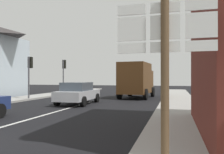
{
  "coord_description": "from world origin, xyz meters",
  "views": [
    {
      "loc": [
        5.94,
        -4.1,
        1.75
      ],
      "look_at": [
        2.06,
        10.13,
        1.82
      ],
      "focal_mm": 36.92,
      "sensor_mm": 36.0,
      "label": 1
    }
  ],
  "objects": [
    {
      "name": "route_sign_post",
      "position": [
        5.78,
        -0.11,
        2.0
      ],
      "size": [
        1.66,
        0.14,
        3.2
      ],
      "color": "brown",
      "rests_on": "ground"
    },
    {
      "name": "ground_plane",
      "position": [
        0.0,
        10.0,
        0.0
      ],
      "size": [
        80.0,
        80.0,
        0.0
      ],
      "primitive_type": "plane",
      "color": "black"
    },
    {
      "name": "traffic_light_far_right",
      "position": [
        5.29,
        18.21,
        2.78
      ],
      "size": [
        0.3,
        0.49,
        3.76
      ],
      "color": "#47474C",
      "rests_on": "ground"
    },
    {
      "name": "sedan_far",
      "position": [
        -0.34,
        10.23,
        0.76
      ],
      "size": [
        2.05,
        4.24,
        1.47
      ],
      "color": "#B7BABF",
      "rests_on": "ground"
    },
    {
      "name": "traffic_light_near_left",
      "position": [
        -5.29,
        11.99,
        2.56
      ],
      "size": [
        0.3,
        0.49,
        3.46
      ],
      "color": "#47474C",
      "rests_on": "ground"
    },
    {
      "name": "delivery_truck",
      "position": [
        2.71,
        15.96,
        1.65
      ],
      "size": [
        2.8,
        5.15,
        3.05
      ],
      "color": "#4C2D14",
      "rests_on": "ground"
    },
    {
      "name": "traffic_light_far_left",
      "position": [
        -5.29,
        17.88,
        2.71
      ],
      "size": [
        0.3,
        0.49,
        3.67
      ],
      "color": "#47474C",
      "rests_on": "ground"
    },
    {
      "name": "lane_centre_stripe",
      "position": [
        0.0,
        6.0,
        0.01
      ],
      "size": [
        0.16,
        12.0,
        0.01
      ],
      "primitive_type": "cube",
      "color": "silver",
      "rests_on": "ground"
    },
    {
      "name": "sidewalk_right",
      "position": [
        6.2,
        8.0,
        0.07
      ],
      "size": [
        2.42,
        44.0,
        0.14
      ],
      "primitive_type": "cube",
      "color": "#9E9B96",
      "rests_on": "ground"
    }
  ]
}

